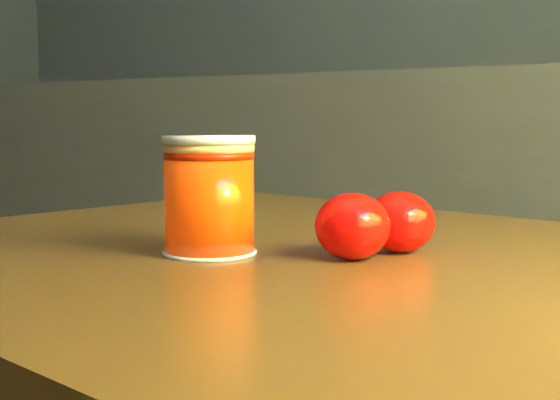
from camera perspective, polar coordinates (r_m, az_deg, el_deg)
The scene contains 5 objects.
kitchen_counter at distance 2.23m, azimuth 4.91°, elevation -2.74°, with size 3.15×0.60×0.90m, color #47484B.
table at distance 0.64m, azimuth 6.31°, elevation -12.05°, with size 0.99×0.75×0.68m.
juice_glass at distance 0.64m, azimuth -5.19°, elevation 0.31°, with size 0.08×0.08×0.10m.
orange_front at distance 0.62m, azimuth 5.33°, elevation -1.92°, with size 0.06×0.06×0.05m, color #FF1005.
orange_back at distance 0.66m, azimuth 8.79°, elevation -1.59°, with size 0.06×0.06×0.05m, color #FF1005.
Camera 1 is at (1.12, -0.45, 0.80)m, focal length 50.00 mm.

